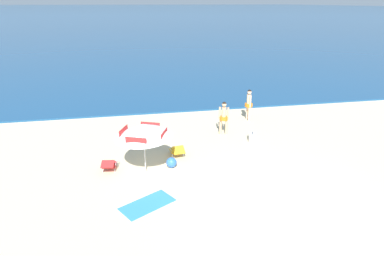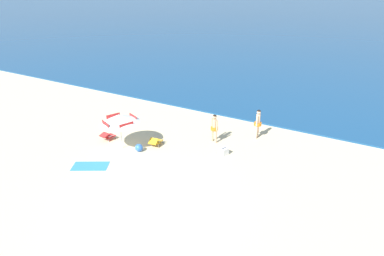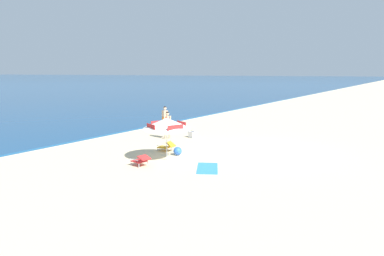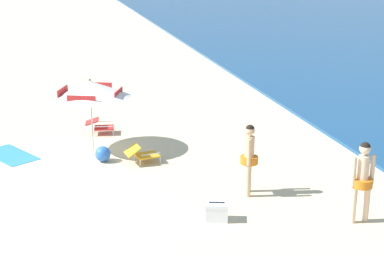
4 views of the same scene
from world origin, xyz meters
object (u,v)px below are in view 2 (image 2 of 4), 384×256
beach_umbrella_striped_main (119,119)px  lounge_chair_beside_umbrella (108,136)px  person_standing_beside (214,126)px  beach_towel (90,166)px  person_standing_near_shore (258,122)px  lounge_chair_under_umbrella (155,141)px  beach_ball (139,148)px  cooler_box (224,151)px

beach_umbrella_striped_main → lounge_chair_beside_umbrella: size_ratio=3.42×
person_standing_beside → beach_towel: person_standing_beside is taller
beach_towel → lounge_chair_beside_umbrella: bearing=116.7°
lounge_chair_beside_umbrella → person_standing_near_shore: bearing=31.9°
lounge_chair_under_umbrella → beach_towel: lounge_chair_under_umbrella is taller
lounge_chair_under_umbrella → lounge_chair_beside_umbrella: lounge_chair_under_umbrella is taller
person_standing_beside → beach_ball: size_ratio=4.00×
cooler_box → lounge_chair_beside_umbrella: bearing=-165.2°
person_standing_near_shore → beach_towel: bearing=-130.2°
lounge_chair_beside_umbrella → cooler_box: 6.96m
lounge_chair_under_umbrella → beach_ball: lounge_chair_under_umbrella is taller
person_standing_beside → lounge_chair_beside_umbrella: bearing=-152.5°
person_standing_beside → beach_ball: (-3.09, -3.10, -0.78)m
person_standing_near_shore → lounge_chair_beside_umbrella: bearing=-148.1°
beach_umbrella_striped_main → person_standing_beside: beach_umbrella_striped_main is taller
beach_umbrella_striped_main → beach_towel: beach_umbrella_striped_main is taller
person_standing_beside → beach_ball: 4.45m
lounge_chair_under_umbrella → beach_umbrella_striped_main: bearing=-140.7°
cooler_box → beach_ball: (-4.24, -1.97, 0.01)m
person_standing_beside → beach_towel: bearing=-127.2°
person_standing_beside → person_standing_near_shore: bearing=42.2°
person_standing_near_shore → beach_towel: person_standing_near_shore is taller
beach_umbrella_striped_main → person_standing_beside: (4.16, 3.27, -0.79)m
person_standing_near_shore → person_standing_beside: bearing=-137.8°
beach_umbrella_striped_main → beach_ball: (1.07, 0.16, -1.57)m
beach_umbrella_striped_main → cooler_box: size_ratio=5.51×
beach_umbrella_striped_main → beach_ball: beach_umbrella_striped_main is taller
person_standing_beside → cooler_box: person_standing_beside is taller
person_standing_beside → cooler_box: (1.14, -1.13, -0.79)m
person_standing_near_shore → beach_towel: (-6.23, -7.38, -1.03)m
beach_umbrella_striped_main → person_standing_near_shore: beach_umbrella_striped_main is taller
person_standing_beside → beach_ball: person_standing_beside is taller
lounge_chair_under_umbrella → beach_towel: size_ratio=0.54×
person_standing_near_shore → beach_ball: (-5.08, -4.90, -0.82)m
lounge_chair_beside_umbrella → beach_ball: 2.50m
lounge_chair_beside_umbrella → cooler_box: size_ratio=1.61×
cooler_box → person_standing_near_shore: bearing=74.0°
cooler_box → beach_towel: 6.99m
lounge_chair_beside_umbrella → person_standing_beside: 6.34m
beach_umbrella_striped_main → person_standing_near_shore: (6.14, 5.06, -0.74)m
lounge_chair_under_umbrella → person_standing_beside: (2.71, 2.08, 0.73)m
beach_umbrella_striped_main → cooler_box: (5.30, 2.13, -1.58)m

